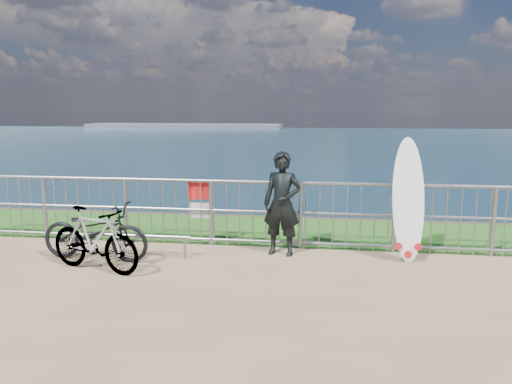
% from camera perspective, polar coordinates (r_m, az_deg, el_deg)
% --- Properties ---
extents(grass_strip, '(120.00, 120.00, 0.00)m').
position_cam_1_polar(grass_strip, '(9.50, -0.64, -4.35)').
color(grass_strip, '#205718').
rests_on(grass_strip, ground).
extents(seascape, '(260.00, 260.00, 5.00)m').
position_cam_1_polar(seascape, '(160.51, -8.18, 7.29)').
color(seascape, brown).
rests_on(seascape, ground).
extents(railing, '(10.06, 0.10, 1.13)m').
position_cam_1_polar(railing, '(8.31, -1.76, -2.35)').
color(railing, gray).
rests_on(railing, ground).
extents(surfer, '(0.66, 0.49, 1.64)m').
position_cam_1_polar(surfer, '(7.81, 3.00, -1.35)').
color(surfer, black).
rests_on(surfer, ground).
extents(surfboard, '(0.55, 0.50, 1.88)m').
position_cam_1_polar(surfboard, '(7.85, 17.01, -1.35)').
color(surfboard, white).
rests_on(surfboard, ground).
extents(bicycle_near, '(1.72, 0.68, 0.89)m').
position_cam_1_polar(bicycle_near, '(7.97, -17.90, -4.33)').
color(bicycle_near, black).
rests_on(bicycle_near, ground).
extents(bicycle_far, '(1.61, 0.88, 0.93)m').
position_cam_1_polar(bicycle_far, '(7.44, -17.99, -5.17)').
color(bicycle_far, black).
rests_on(bicycle_far, ground).
extents(bike_rack, '(1.74, 0.05, 0.36)m').
position_cam_1_polar(bike_rack, '(8.02, -13.44, -5.13)').
color(bike_rack, gray).
rests_on(bike_rack, ground).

